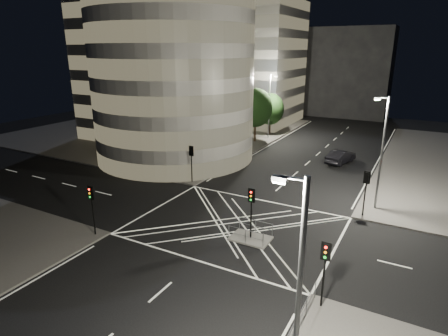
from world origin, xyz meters
The scene contains 23 objects.
ground centered at (0.00, 0.00, 0.00)m, with size 120.00×120.00×0.00m, color black.
sidewalk_far_left centered at (-29.00, 27.00, 0.07)m, with size 42.00×42.00×0.15m, color #585552.
central_island centered at (2.00, -1.50, 0.07)m, with size 3.00×2.00×0.15m, color slate.
office_tower_curved centered at (-20.74, 18.74, 12.65)m, with size 30.00×29.00×27.20m.
office_block_rear centered at (-22.00, 42.00, 11.15)m, with size 24.00×16.00×22.00m, color gray.
building_far_end centered at (-4.00, 58.00, 9.00)m, with size 18.00×8.00×18.00m, color black.
tree_a centered at (-10.50, 9.00, 4.87)m, with size 4.47×4.47×7.30m.
tree_b centered at (-10.50, 15.00, 4.99)m, with size 4.65×4.65×7.53m.
tree_c centered at (-10.50, 21.00, 4.46)m, with size 3.97×3.97×6.61m.
tree_d centered at (-10.50, 27.00, 5.32)m, with size 5.10×5.10×8.12m.
tree_e centered at (-10.50, 33.00, 4.30)m, with size 4.53×4.53×6.76m.
traffic_signal_fl centered at (-8.80, 6.80, 2.91)m, with size 0.55×0.22×4.00m.
traffic_signal_nl centered at (-8.80, -6.80, 2.91)m, with size 0.55×0.22×4.00m.
traffic_signal_fr centered at (8.80, 6.80, 2.91)m, with size 0.55×0.22×4.00m.
traffic_signal_nr centered at (8.80, -6.80, 2.91)m, with size 0.55×0.22×4.00m.
traffic_signal_island centered at (2.00, -1.50, 2.91)m, with size 0.55×0.22×4.00m.
street_lamp_left_near centered at (-9.44, 12.00, 5.54)m, with size 1.25×0.25×10.00m.
street_lamp_left_far centered at (-9.44, 30.00, 5.54)m, with size 1.25×0.25×10.00m.
street_lamp_right_far centered at (9.44, 9.00, 5.54)m, with size 1.25×0.25×10.00m.
street_lamp_right_near centered at (9.44, -14.00, 5.54)m, with size 1.25×0.25×10.00m.
railing_island_south centered at (2.00, -2.40, 0.70)m, with size 2.80×0.06×1.10m, color slate.
railing_island_north centered at (2.00, -0.60, 0.70)m, with size 2.80×0.06×1.10m, color slate.
sedan centered at (3.61, 22.08, 0.85)m, with size 1.79×5.13×1.69m, color black.
Camera 1 is at (12.49, -24.86, 13.93)m, focal length 30.00 mm.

